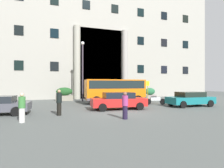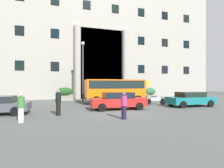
# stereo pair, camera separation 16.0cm
# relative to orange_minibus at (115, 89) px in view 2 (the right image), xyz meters

# --- Properties ---
(ground_plane) EXTENTS (80.00, 64.00, 0.12)m
(ground_plane) POSITION_rel_orange_minibus_xyz_m (-1.68, -5.50, -1.60)
(ground_plane) COLOR #4D5250
(office_building_facade) EXTENTS (43.46, 9.72, 20.37)m
(office_building_facade) POSITION_rel_orange_minibus_xyz_m (-1.68, 11.98, 8.64)
(office_building_facade) COLOR gray
(office_building_facade) RESTS_ON ground_plane
(orange_minibus) EXTENTS (6.36, 2.79, 2.56)m
(orange_minibus) POSITION_rel_orange_minibus_xyz_m (0.00, 0.00, 0.00)
(orange_minibus) COLOR orange
(orange_minibus) RESTS_ON ground_plane
(bus_stop_sign) EXTENTS (0.44, 0.08, 2.46)m
(bus_stop_sign) POSITION_rel_orange_minibus_xyz_m (4.99, 1.73, -0.01)
(bus_stop_sign) COLOR #9C9B1C
(bus_stop_sign) RESTS_ON ground_plane
(hedge_planter_far_east) EXTENTS (2.09, 0.90, 1.66)m
(hedge_planter_far_east) POSITION_rel_orange_minibus_xyz_m (-4.89, 5.10, -0.74)
(hedge_planter_far_east) COLOR gray
(hedge_planter_far_east) RESTS_ON ground_plane
(hedge_planter_entrance_left) EXTENTS (1.74, 0.97, 1.43)m
(hedge_planter_entrance_left) POSITION_rel_orange_minibus_xyz_m (0.35, 5.12, -0.85)
(hedge_planter_entrance_left) COLOR #726B5A
(hedge_planter_entrance_left) RESTS_ON ground_plane
(hedge_planter_far_west) EXTENTS (1.41, 0.96, 1.39)m
(hedge_planter_far_west) POSITION_rel_orange_minibus_xyz_m (3.48, 5.01, -0.87)
(hedge_planter_far_west) COLOR slate
(hedge_planter_far_west) RESTS_ON ground_plane
(hedge_planter_entrance_right) EXTENTS (1.69, 0.96, 1.52)m
(hedge_planter_entrance_right) POSITION_rel_orange_minibus_xyz_m (7.28, 5.11, -0.81)
(hedge_planter_entrance_right) COLOR gray
(hedge_planter_entrance_right) RESTS_ON ground_plane
(parked_estate_mid) EXTENTS (4.58, 2.21, 1.40)m
(parked_estate_mid) POSITION_rel_orange_minibus_xyz_m (-1.20, -4.29, -0.82)
(parked_estate_mid) COLOR red
(parked_estate_mid) RESTS_ON ground_plane
(parked_compact_extra) EXTENTS (4.42, 2.02, 1.36)m
(parked_compact_extra) POSITION_rel_orange_minibus_xyz_m (5.86, -4.59, -0.84)
(parked_compact_extra) COLOR #15696F
(parked_compact_extra) RESTS_ON ground_plane
(scooter_by_planter) EXTENTS (2.05, 0.79, 0.89)m
(scooter_by_planter) POSITION_rel_orange_minibus_xyz_m (3.52, -2.28, -1.08)
(scooter_by_planter) COLOR black
(scooter_by_planter) RESTS_ON ground_plane
(pedestrian_man_crossing) EXTENTS (0.36, 0.36, 1.72)m
(pedestrian_man_crossing) POSITION_rel_orange_minibus_xyz_m (-5.98, -5.74, -0.67)
(pedestrian_man_crossing) COLOR black
(pedestrian_man_crossing) RESTS_ON ground_plane
(pedestrian_man_red_shirt) EXTENTS (0.36, 0.36, 1.61)m
(pedestrian_man_red_shirt) POSITION_rel_orange_minibus_xyz_m (-2.30, -8.31, -0.73)
(pedestrian_man_red_shirt) COLOR black
(pedestrian_man_red_shirt) RESTS_ON ground_plane
(pedestrian_woman_with_bag) EXTENTS (0.36, 0.36, 1.62)m
(pedestrian_woman_with_bag) POSITION_rel_orange_minibus_xyz_m (-7.98, -7.39, -0.73)
(pedestrian_woman_with_bag) COLOR silver
(pedestrian_woman_with_bag) RESTS_ON ground_plane
(lamppost_plaza_centre) EXTENTS (0.40, 0.40, 7.19)m
(lamppost_plaza_centre) POSITION_rel_orange_minibus_xyz_m (-2.89, 3.42, 2.67)
(lamppost_plaza_centre) COLOR #3A323C
(lamppost_plaza_centre) RESTS_ON ground_plane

